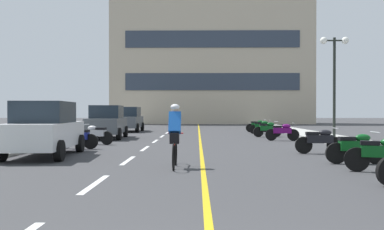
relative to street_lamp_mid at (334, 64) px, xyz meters
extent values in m
plane|color=#38383A|center=(-7.11, 2.46, -3.90)|extent=(140.00, 140.00, 0.00)
cube|color=#A8A8A3|center=(-14.31, 5.46, -3.84)|extent=(2.40, 72.00, 0.12)
cube|color=#A8A8A3|center=(0.09, 5.46, -3.84)|extent=(2.40, 72.00, 0.12)
cube|color=silver|center=(-9.11, -12.54, -3.90)|extent=(0.14, 2.20, 0.01)
cube|color=silver|center=(-9.11, -8.54, -3.90)|extent=(0.14, 2.20, 0.01)
cube|color=silver|center=(-9.11, -4.54, -3.90)|extent=(0.14, 2.20, 0.01)
cube|color=silver|center=(-9.11, -0.54, -3.90)|extent=(0.14, 2.20, 0.01)
cube|color=silver|center=(-9.11, 3.46, -3.90)|extent=(0.14, 2.20, 0.01)
cube|color=silver|center=(-9.11, 7.46, -3.90)|extent=(0.14, 2.20, 0.01)
cube|color=silver|center=(-9.11, 11.46, -3.90)|extent=(0.14, 2.20, 0.01)
cube|color=silver|center=(-9.11, 15.46, -3.90)|extent=(0.14, 2.20, 0.01)
cube|color=silver|center=(-9.11, 19.46, -3.90)|extent=(0.14, 2.20, 0.01)
cube|color=silver|center=(-9.11, 23.46, -3.90)|extent=(0.14, 2.20, 0.01)
cube|color=silver|center=(-9.11, 27.46, -3.90)|extent=(0.14, 2.20, 0.01)
cube|color=gold|center=(-6.86, 5.46, -3.90)|extent=(0.12, 66.00, 0.01)
cube|color=#BCAD93|center=(-5.24, 29.76, 4.36)|extent=(24.11, 6.60, 16.52)
cube|color=#2D3847|center=(-5.24, 26.41, 1.06)|extent=(20.26, 0.10, 1.98)
cube|color=#2D3847|center=(-5.24, 26.41, 6.01)|extent=(20.26, 0.10, 1.98)
cylinder|color=black|center=(0.00, 0.00, -1.21)|extent=(0.14, 0.14, 5.14)
cylinder|color=black|center=(0.00, 0.00, 1.21)|extent=(1.10, 0.08, 0.08)
sphere|color=white|center=(-0.55, 0.00, 1.21)|extent=(0.36, 0.36, 0.36)
sphere|color=white|center=(0.55, 0.00, 1.21)|extent=(0.36, 0.36, 0.36)
cylinder|color=black|center=(-13.00, -6.11, -3.58)|extent=(0.26, 0.65, 0.64)
cylinder|color=black|center=(-11.30, -6.00, -3.58)|extent=(0.26, 0.65, 0.64)
cylinder|color=black|center=(-12.81, -8.90, -3.58)|extent=(0.26, 0.65, 0.64)
cylinder|color=black|center=(-11.12, -8.79, -3.58)|extent=(0.26, 0.65, 0.64)
cube|color=silver|center=(-12.06, -7.45, -3.18)|extent=(1.98, 4.30, 0.80)
cube|color=#1E2833|center=(-12.06, -7.45, -2.43)|extent=(1.70, 2.30, 0.70)
cylinder|color=black|center=(-12.91, 2.86, -3.58)|extent=(0.25, 0.65, 0.64)
cylinder|color=black|center=(-11.21, 2.95, -3.58)|extent=(0.25, 0.65, 0.64)
cylinder|color=black|center=(-12.76, 0.06, -3.58)|extent=(0.25, 0.65, 0.64)
cylinder|color=black|center=(-11.06, 0.15, -3.58)|extent=(0.25, 0.65, 0.64)
cube|color=#4C5156|center=(-11.99, 1.51, -3.18)|extent=(1.92, 4.28, 0.80)
cube|color=#1E2833|center=(-11.99, 1.51, -2.43)|extent=(1.67, 2.28, 0.70)
cylinder|color=black|center=(-12.95, 10.54, -3.58)|extent=(0.22, 0.64, 0.64)
cylinder|color=black|center=(-11.25, 10.55, -3.58)|extent=(0.22, 0.64, 0.64)
cylinder|color=black|center=(-12.94, 7.74, -3.58)|extent=(0.22, 0.64, 0.64)
cylinder|color=black|center=(-11.24, 7.75, -3.58)|extent=(0.22, 0.64, 0.64)
cube|color=#4C5156|center=(-12.09, 9.15, -3.18)|extent=(1.72, 4.21, 0.80)
cube|color=#1E2833|center=(-12.09, 9.15, -2.43)|extent=(1.57, 2.21, 0.70)
cylinder|color=black|center=(-3.05, -10.73, -3.60)|extent=(0.60, 0.27, 0.60)
cube|color=#0C4C19|center=(-2.53, -10.90, -3.38)|extent=(0.94, 0.54, 0.28)
cube|color=black|center=(-2.77, -10.82, -3.18)|extent=(0.49, 0.36, 0.10)
cylinder|color=black|center=(-1.95, -9.24, -3.60)|extent=(0.60, 0.10, 0.60)
cylinder|color=black|center=(-3.05, -9.23, -3.60)|extent=(0.60, 0.10, 0.60)
cube|color=#0C4C19|center=(-2.50, -9.23, -3.38)|extent=(0.90, 0.28, 0.28)
ellipsoid|color=#0C4C19|center=(-2.30, -9.23, -3.16)|extent=(0.44, 0.24, 0.22)
cube|color=black|center=(-2.75, -9.23, -3.18)|extent=(0.44, 0.24, 0.10)
cylinder|color=silver|center=(-1.95, -9.24, -3.00)|extent=(0.03, 0.60, 0.03)
cylinder|color=black|center=(-2.15, -6.53, -3.60)|extent=(0.60, 0.13, 0.60)
cylinder|color=black|center=(-3.25, -6.47, -3.60)|extent=(0.60, 0.13, 0.60)
cube|color=black|center=(-2.70, -6.50, -3.38)|extent=(0.91, 0.33, 0.28)
ellipsoid|color=black|center=(-2.50, -6.51, -3.16)|extent=(0.45, 0.26, 0.22)
cube|color=black|center=(-2.95, -6.48, -3.18)|extent=(0.45, 0.26, 0.10)
cylinder|color=silver|center=(-2.15, -6.53, -3.00)|extent=(0.06, 0.60, 0.03)
cylinder|color=black|center=(-12.31, -4.63, -3.60)|extent=(0.61, 0.20, 0.60)
cylinder|color=black|center=(-11.22, -4.82, -3.60)|extent=(0.61, 0.20, 0.60)
cube|color=navy|center=(-11.77, -4.73, -3.38)|extent=(0.93, 0.43, 0.28)
ellipsoid|color=navy|center=(-11.96, -4.69, -3.16)|extent=(0.47, 0.31, 0.22)
cube|color=black|center=(-11.52, -4.77, -3.18)|extent=(0.47, 0.31, 0.10)
cylinder|color=silver|center=(-12.31, -4.63, -3.00)|extent=(0.13, 0.60, 0.03)
cylinder|color=black|center=(-12.09, -2.43, -3.60)|extent=(0.60, 0.28, 0.60)
cylinder|color=black|center=(-11.04, -2.76, -3.60)|extent=(0.60, 0.28, 0.60)
cube|color=#B2B2B7|center=(-11.57, -2.59, -3.38)|extent=(0.94, 0.54, 0.28)
ellipsoid|color=#B2B2B7|center=(-11.76, -2.53, -3.16)|extent=(0.49, 0.36, 0.22)
cube|color=black|center=(-11.33, -2.67, -3.18)|extent=(0.49, 0.36, 0.10)
cylinder|color=silver|center=(-12.09, -2.43, -3.00)|extent=(0.21, 0.58, 0.03)
cylinder|color=black|center=(-2.13, -0.17, -3.60)|extent=(0.61, 0.16, 0.60)
cylinder|color=black|center=(-3.22, -0.06, -3.60)|extent=(0.61, 0.16, 0.60)
cube|color=#590C59|center=(-2.67, -0.11, -3.38)|extent=(0.92, 0.37, 0.28)
ellipsoid|color=#590C59|center=(-2.47, -0.13, -3.16)|extent=(0.46, 0.28, 0.22)
cube|color=black|center=(-2.92, -0.09, -3.18)|extent=(0.46, 0.28, 0.10)
cylinder|color=silver|center=(-2.13, -0.17, -3.00)|extent=(0.09, 0.60, 0.03)
cylinder|color=black|center=(-2.36, 3.00, -3.60)|extent=(0.61, 0.20, 0.60)
cylinder|color=black|center=(-3.45, 2.82, -3.60)|extent=(0.61, 0.20, 0.60)
cube|color=#0C4C19|center=(-2.91, 2.91, -3.38)|extent=(0.93, 0.42, 0.28)
ellipsoid|color=#0C4C19|center=(-2.71, 2.94, -3.16)|extent=(0.47, 0.31, 0.22)
cube|color=black|center=(-3.15, 2.87, -3.18)|extent=(0.47, 0.31, 0.10)
cylinder|color=silver|center=(-2.36, 3.00, -3.00)|extent=(0.13, 0.60, 0.03)
cylinder|color=black|center=(-2.14, 6.34, -3.60)|extent=(0.61, 0.14, 0.60)
cylinder|color=black|center=(-3.23, 6.43, -3.60)|extent=(0.61, 0.14, 0.60)
cube|color=#0C4C19|center=(-2.69, 6.39, -3.38)|extent=(0.92, 0.35, 0.28)
ellipsoid|color=#0C4C19|center=(-2.49, 6.37, -3.16)|extent=(0.46, 0.27, 0.22)
cube|color=black|center=(-2.94, 6.40, -3.18)|extent=(0.46, 0.27, 0.10)
cylinder|color=silver|center=(-2.14, 6.34, -3.00)|extent=(0.07, 0.60, 0.03)
cylinder|color=black|center=(-2.08, 8.62, -3.60)|extent=(0.60, 0.14, 0.60)
cylinder|color=black|center=(-3.18, 8.55, -3.60)|extent=(0.60, 0.14, 0.60)
cube|color=#0C4C19|center=(-2.63, 8.58, -3.38)|extent=(0.91, 0.33, 0.28)
ellipsoid|color=#0C4C19|center=(-2.43, 8.59, -3.16)|extent=(0.45, 0.27, 0.22)
cube|color=black|center=(-2.88, 8.57, -3.18)|extent=(0.45, 0.27, 0.10)
cylinder|color=silver|center=(-2.08, 8.62, -3.00)|extent=(0.07, 0.60, 0.03)
torus|color=black|center=(-7.60, -9.54, -3.56)|extent=(0.04, 0.72, 0.72)
torus|color=black|center=(-7.60, -10.59, -3.56)|extent=(0.04, 0.72, 0.72)
cylinder|color=red|center=(-7.60, -10.09, -3.26)|extent=(0.04, 0.95, 0.04)
cube|color=black|center=(-7.60, -10.24, -3.04)|extent=(0.10, 0.20, 0.06)
cylinder|color=red|center=(-7.60, -9.64, -3.01)|extent=(0.42, 0.03, 0.03)
cube|color=black|center=(-7.60, -10.19, -3.11)|extent=(0.24, 0.36, 0.28)
cube|color=blue|center=(-7.60, -10.04, -2.71)|extent=(0.32, 0.45, 0.61)
sphere|color=tan|center=(-7.60, -9.91, -2.36)|extent=(0.20, 0.20, 0.20)
ellipsoid|color=white|center=(-7.60, -9.91, -2.29)|extent=(0.24, 0.26, 0.16)
camera|label=1|loc=(-7.01, -20.83, -2.41)|focal=38.04mm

